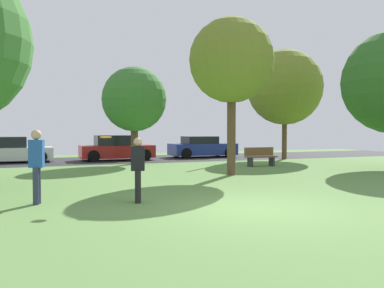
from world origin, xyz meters
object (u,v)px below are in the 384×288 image
at_px(maple_tree_far, 231,61).
at_px(person_catcher, 37,163).
at_px(oak_tree_right, 285,87).
at_px(street_lamp_post, 234,121).
at_px(parked_car_white, 9,151).
at_px(parked_car_red, 116,149).
at_px(oak_tree_center, 134,100).
at_px(person_thrower, 138,167).
at_px(parked_car_blue, 202,147).
at_px(park_bench, 260,157).
at_px(frisbee_disc, 106,137).

bearing_deg(maple_tree_far, person_catcher, -151.55).
bearing_deg(oak_tree_right, street_lamp_post, -169.37).
distance_m(parked_car_white, parked_car_red, 5.66).
relative_size(oak_tree_center, person_thrower, 3.19).
xyz_separation_m(person_catcher, parked_car_white, (-1.06, 13.78, -0.35)).
relative_size(oak_tree_right, parked_car_blue, 1.56).
relative_size(oak_tree_right, parked_car_red, 1.58).
xyz_separation_m(person_thrower, person_catcher, (-2.26, 0.70, 0.12)).
xyz_separation_m(parked_car_blue, park_bench, (0.04, -7.03, -0.16)).
bearing_deg(oak_tree_center, parked_car_white, 150.75).
distance_m(person_thrower, park_bench, 11.01).
xyz_separation_m(oak_tree_center, person_catcher, (-4.94, -10.41, -2.33)).
bearing_deg(parked_car_blue, street_lamp_post, -87.57).
distance_m(frisbee_disc, park_bench, 11.45).
bearing_deg(street_lamp_post, parked_car_white, 160.87).
distance_m(parked_car_white, park_bench, 13.27).
distance_m(maple_tree_far, parked_car_blue, 11.15).
bearing_deg(street_lamp_post, parked_car_red, 149.06).
height_order(park_bench, street_lamp_post, street_lamp_post).
xyz_separation_m(parked_car_red, street_lamp_post, (5.82, -3.49, 1.60)).
relative_size(parked_car_white, parked_car_red, 1.03).
bearing_deg(park_bench, oak_tree_center, -33.78).
xyz_separation_m(oak_tree_right, park_bench, (-3.88, -3.65, -3.83)).
xyz_separation_m(parked_car_red, parked_car_blue, (5.64, 0.60, -0.03)).
xyz_separation_m(frisbee_disc, parked_car_red, (3.04, 13.76, -0.92)).
bearing_deg(oak_tree_right, parked_car_white, 167.86).
bearing_deg(oak_tree_center, parked_car_red, 97.17).
distance_m(person_thrower, person_catcher, 2.37).
xyz_separation_m(person_thrower, parked_car_white, (-3.32, 14.48, -0.22)).
relative_size(person_thrower, park_bench, 0.98).
distance_m(frisbee_disc, street_lamp_post, 13.59).
distance_m(oak_tree_right, parked_car_red, 10.60).
distance_m(maple_tree_far, parked_car_red, 10.46).
height_order(person_catcher, frisbee_disc, person_catcher).
distance_m(oak_tree_center, person_catcher, 11.76).
distance_m(parked_car_red, parked_car_blue, 5.67).
relative_size(parked_car_red, street_lamp_post, 0.92).
bearing_deg(frisbee_disc, parked_car_blue, 58.83).
bearing_deg(oak_tree_right, parked_car_red, 163.77).
bearing_deg(maple_tree_far, frisbee_disc, -142.19).
relative_size(maple_tree_far, parked_car_white, 1.42).
height_order(person_catcher, parked_car_red, person_catcher).
bearing_deg(maple_tree_far, parked_car_white, 129.55).
bearing_deg(parked_car_red, parked_car_white, 175.05).
xyz_separation_m(maple_tree_far, person_thrower, (-4.87, -4.56, -3.54)).
height_order(oak_tree_center, frisbee_disc, oak_tree_center).
distance_m(oak_tree_right, park_bench, 6.56).
bearing_deg(person_thrower, person_catcher, -0.00).
relative_size(frisbee_disc, parked_car_red, 0.09).
relative_size(oak_tree_center, person_catcher, 2.84).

